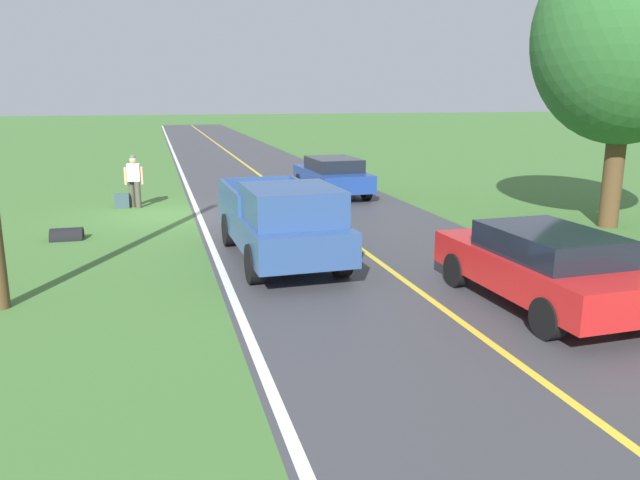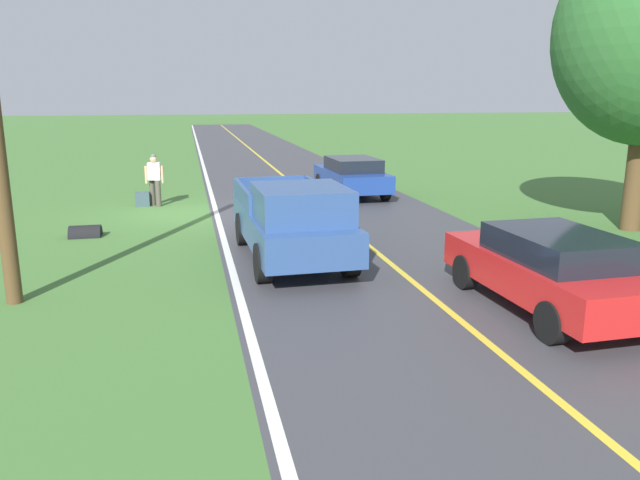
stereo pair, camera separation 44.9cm
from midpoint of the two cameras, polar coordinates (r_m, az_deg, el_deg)
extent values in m
plane|color=#427033|center=(19.90, -11.58, 2.38)|extent=(200.00, 200.00, 0.00)
cube|color=#3D3D42|center=(20.41, 0.92, 2.92)|extent=(7.33, 120.00, 0.00)
cube|color=silver|center=(19.93, -8.90, 2.52)|extent=(0.16, 117.60, 0.00)
cube|color=gold|center=(20.41, 0.92, 2.93)|extent=(0.14, 117.60, 0.00)
cylinder|color=#4C473D|center=(21.38, -14.10, 4.19)|extent=(0.18, 0.18, 0.88)
cylinder|color=#4C473D|center=(21.64, -14.60, 4.26)|extent=(0.18, 0.18, 0.88)
cube|color=white|center=(21.42, -14.46, 6.15)|extent=(0.42, 0.29, 0.58)
sphere|color=tan|center=(21.37, -14.53, 7.23)|extent=(0.23, 0.23, 0.23)
sphere|color=#4C564C|center=(21.36, -14.54, 7.43)|extent=(0.20, 0.20, 0.20)
cube|color=#591E19|center=(21.61, -14.40, 6.30)|extent=(0.34, 0.23, 0.44)
cylinder|color=tan|center=(21.38, -13.76, 5.89)|extent=(0.10, 0.10, 0.58)
cylinder|color=tan|center=(21.44, -15.15, 5.83)|extent=(0.10, 0.10, 0.58)
cube|color=#384C56|center=(21.55, -15.45, 3.64)|extent=(0.48, 0.24, 0.48)
cube|color=#2D4C84|center=(14.08, -1.85, 1.31)|extent=(2.15, 5.46, 0.70)
cube|color=#2D4C84|center=(12.81, -0.76, 3.35)|extent=(1.90, 2.21, 0.72)
cube|color=black|center=(12.80, -0.77, 3.67)|extent=(1.72, 1.34, 0.43)
cube|color=#2D4C84|center=(15.23, 0.76, 4.42)|extent=(0.19, 3.03, 0.45)
cube|color=#2D4C84|center=(14.87, -6.28, 4.13)|extent=(0.19, 3.03, 0.45)
cube|color=#2D4C84|center=(16.49, -3.74, 5.08)|extent=(1.84, 0.15, 0.45)
cylinder|color=black|center=(12.74, 3.77, -1.62)|extent=(0.32, 0.81, 0.80)
cylinder|color=black|center=(12.33, -4.24, -2.13)|extent=(0.32, 0.81, 0.80)
cylinder|color=black|center=(15.83, 0.19, 1.36)|extent=(0.32, 0.81, 0.80)
cylinder|color=black|center=(15.50, -6.28, 1.03)|extent=(0.32, 0.81, 0.80)
cylinder|color=brown|center=(19.09, 27.70, 5.34)|extent=(0.54, 0.54, 3.07)
cube|color=navy|center=(23.09, 3.46, 5.71)|extent=(1.96, 4.45, 0.62)
cube|color=black|center=(22.84, 3.63, 6.99)|extent=(1.69, 2.42, 0.46)
cylinder|color=black|center=(24.24, 0.56, 5.35)|extent=(0.26, 0.67, 0.66)
cylinder|color=black|center=(24.71, 4.38, 5.47)|extent=(0.26, 0.67, 0.66)
cylinder|color=black|center=(21.57, 2.38, 4.36)|extent=(0.26, 0.67, 0.66)
cylinder|color=black|center=(22.09, 6.62, 4.49)|extent=(0.26, 0.67, 0.66)
cube|color=red|center=(11.53, 21.37, -2.89)|extent=(2.00, 4.46, 0.62)
cube|color=black|center=(11.24, 22.19, -0.51)|extent=(1.71, 2.43, 0.46)
cylinder|color=black|center=(12.31, 14.29, -2.88)|extent=(0.26, 0.67, 0.66)
cylinder|color=black|center=(13.18, 20.79, -2.28)|extent=(0.26, 0.67, 0.66)
cylinder|color=black|center=(10.07, 21.85, -7.08)|extent=(0.26, 0.67, 0.66)
cylinder|color=black|center=(17.43, -20.10, 0.31)|extent=(0.80, 0.60, 0.60)
camera|label=1|loc=(0.22, -88.57, 0.34)|focal=34.73mm
camera|label=2|loc=(0.22, 91.43, -0.34)|focal=34.73mm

